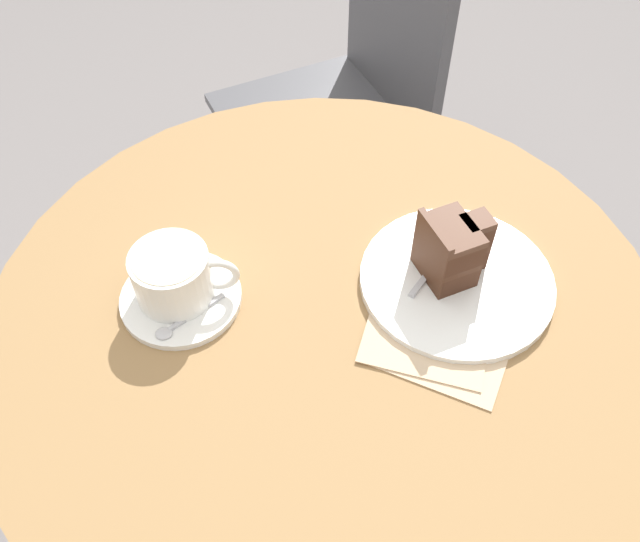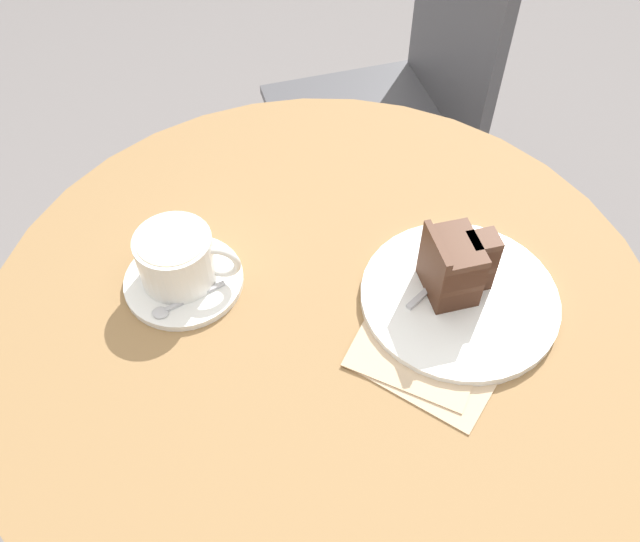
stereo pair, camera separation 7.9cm
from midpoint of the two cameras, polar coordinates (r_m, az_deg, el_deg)
name	(u,v)px [view 2 (the right image)]	position (r m, az deg, el deg)	size (l,w,h in m)	color
ground_plane	(321,518)	(1.46, 1.78, -20.16)	(4.40, 4.40, 0.01)	slate
cafe_table	(322,358)	(0.91, 2.71, -7.48)	(0.82, 0.82, 0.72)	olive
saucer	(184,281)	(0.84, -8.76, -0.97)	(0.15, 0.15, 0.01)	white
coffee_cup	(177,257)	(0.81, -9.21, 0.97)	(0.12, 0.09, 0.07)	white
teaspoon	(180,304)	(0.81, -9.02, -2.90)	(0.08, 0.06, 0.00)	#B7B7BC
cake_plate	(459,298)	(0.84, 14.32, -2.38)	(0.24, 0.24, 0.01)	white
cake_slice	(455,265)	(0.81, 14.11, 0.28)	(0.09, 0.08, 0.09)	#422619
fork	(458,262)	(0.86, 14.13, 0.56)	(0.10, 0.13, 0.00)	#B7B7BC
napkin	(430,345)	(0.79, 12.09, -6.28)	(0.21, 0.21, 0.00)	tan
cafe_chair	(406,90)	(1.47, 8.84, 14.73)	(0.50, 0.50, 0.87)	#4C4C51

